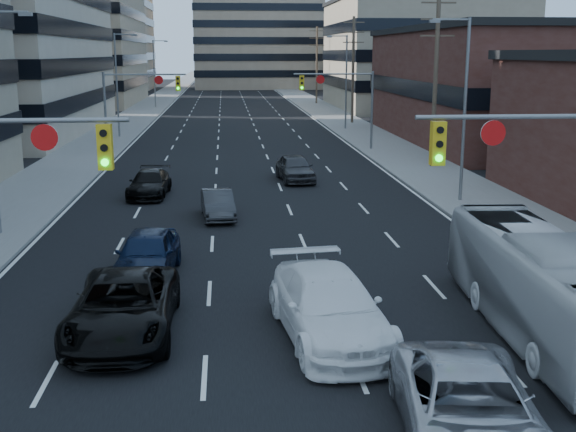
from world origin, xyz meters
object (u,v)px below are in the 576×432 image
(black_pickup, at_px, (123,307))
(transit_bus, at_px, (541,285))
(silver_suv, at_px, (470,410))
(white_van, at_px, (329,307))
(sedan_blue, at_px, (147,254))

(black_pickup, distance_m, transit_bus, 11.06)
(black_pickup, distance_m, silver_suv, 9.62)
(white_van, relative_size, silver_suv, 1.08)
(white_van, relative_size, sedan_blue, 1.30)
(sedan_blue, bearing_deg, white_van, -43.62)
(black_pickup, relative_size, sedan_blue, 1.24)
(black_pickup, bearing_deg, sedan_blue, 89.22)
(silver_suv, distance_m, transit_bus, 6.57)
(silver_suv, height_order, transit_bus, transit_bus)
(white_van, distance_m, silver_suv, 5.91)
(sedan_blue, bearing_deg, silver_suv, -53.73)
(transit_bus, bearing_deg, white_van, -179.53)
(white_van, distance_m, transit_bus, 5.63)
(black_pickup, relative_size, white_van, 0.95)
(silver_suv, xyz_separation_m, sedan_blue, (-7.19, 11.45, 0.02))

